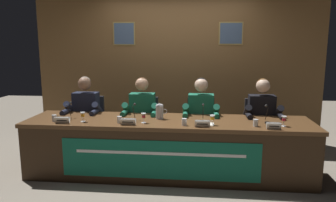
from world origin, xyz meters
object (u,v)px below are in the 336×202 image
at_px(microphone_center_left, 133,115).
at_px(document_stack_center_right, 205,124).
at_px(water_cup_far_left, 54,118).
at_px(panelist_far_right, 262,116).
at_px(panelist_far_left, 84,112).
at_px(water_cup_far_right, 256,123).
at_px(microphone_far_right, 267,117).
at_px(conference_table, 167,139).
at_px(panelist_center_left, 141,113).
at_px(chair_far_right, 259,132).
at_px(water_cup_center_left, 120,120).
at_px(microphone_center_right, 203,116).
at_px(microphone_far_left, 68,113).
at_px(nameplate_center_left, 128,122).
at_px(panelist_center_right, 201,115).
at_px(water_pitcher_central, 160,112).
at_px(juice_glass_far_left, 83,115).
at_px(chair_center_right, 200,130).
at_px(nameplate_center_right, 202,124).
at_px(chair_far_left, 90,127).
at_px(juice_glass_center_left, 144,116).
at_px(juice_glass_center_right, 212,118).
at_px(water_cup_center_right, 184,122).
at_px(chair_center_left, 144,128).
at_px(nameplate_far_left, 62,120).
at_px(juice_glass_far_right, 284,119).

bearing_deg(microphone_center_left, document_stack_center_right, -6.67).
relative_size(water_cup_far_left, panelist_far_right, 0.07).
bearing_deg(panelist_far_left, water_cup_far_right, -14.91).
bearing_deg(microphone_far_right, conference_table, -175.63).
height_order(panelist_center_left, document_stack_center_right, panelist_center_left).
bearing_deg(document_stack_center_right, chair_far_right, 45.34).
height_order(water_cup_center_left, microphone_center_right, microphone_center_right).
height_order(microphone_far_left, chair_far_right, microphone_far_left).
distance_m(panelist_far_left, chair_far_right, 2.57).
relative_size(nameplate_center_left, water_cup_center_left, 2.21).
distance_m(panelist_center_right, water_pitcher_central, 0.65).
bearing_deg(juice_glass_far_left, water_cup_center_left, -2.48).
bearing_deg(conference_table, chair_center_right, 59.58).
height_order(nameplate_center_right, document_stack_center_right, nameplate_center_right).
xyz_separation_m(conference_table, panelist_far_right, (1.28, 0.53, 0.21)).
relative_size(chair_far_left, microphone_far_right, 4.23).
bearing_deg(panelist_center_left, juice_glass_center_left, -76.99).
relative_size(juice_glass_center_right, water_cup_center_right, 1.46).
height_order(nameplate_center_right, water_cup_center_right, water_cup_center_right).
height_order(chair_far_left, juice_glass_center_left, chair_far_left).
xyz_separation_m(panelist_far_left, document_stack_center_right, (1.75, -0.61, 0.02)).
bearing_deg(panelist_far_left, chair_center_left, 13.25).
xyz_separation_m(panelist_center_right, water_cup_center_right, (-0.20, -0.67, 0.05)).
xyz_separation_m(chair_far_left, panelist_far_right, (2.55, -0.20, 0.28)).
height_order(juice_glass_center_right, microphone_center_right, microphone_center_right).
bearing_deg(chair_far_right, chair_far_left, 180.00).
distance_m(chair_far_left, panelist_far_right, 2.57).
distance_m(conference_table, microphone_far_right, 1.29).
xyz_separation_m(water_cup_center_left, chair_far_right, (1.86, 0.83, -0.33)).
xyz_separation_m(conference_table, panelist_center_left, (-0.42, 0.53, 0.21)).
relative_size(nameplate_far_left, panelist_center_right, 0.15).
bearing_deg(microphone_center_left, nameplate_center_left, -96.14).
bearing_deg(microphone_center_left, panelist_far_left, 149.14).
bearing_deg(panelist_far_left, juice_glass_far_left, -71.18).
xyz_separation_m(microphone_center_left, chair_center_right, (0.86, 0.70, -0.36)).
bearing_deg(juice_glass_far_right, document_stack_center_right, -179.05).
height_order(chair_far_left, microphone_far_left, microphone_far_left).
distance_m(microphone_far_left, panelist_far_right, 2.63).
xyz_separation_m(chair_far_left, microphone_center_right, (1.73, -0.64, 0.36)).
bearing_deg(nameplate_center_right, panelist_center_left, 140.20).
distance_m(microphone_center_right, water_cup_far_right, 0.65).
distance_m(microphone_center_left, panelist_center_right, 1.00).
xyz_separation_m(chair_center_left, nameplate_center_right, (0.87, -0.92, 0.33)).
relative_size(panelist_center_right, nameplate_center_right, 6.84).
xyz_separation_m(nameplate_far_left, chair_far_right, (2.56, 0.92, -0.33)).
distance_m(juice_glass_center_left, microphone_center_right, 0.75).
xyz_separation_m(water_cup_far_left, chair_center_right, (1.86, 0.83, -0.33)).
distance_m(chair_center_left, panelist_center_left, 0.34).
bearing_deg(juice_glass_far_left, chair_center_left, 51.75).
bearing_deg(chair_far_right, microphone_far_right, -92.49).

